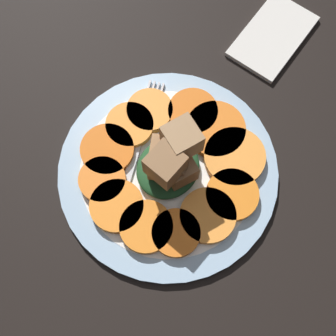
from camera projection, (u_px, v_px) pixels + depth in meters
table_slab at (168, 175)px, 66.59cm from camera, size 120.00×120.00×2.00cm
plate at (168, 172)px, 65.14cm from camera, size 30.61×30.61×1.05cm
carrot_slice_0 at (117, 206)px, 62.37cm from camera, size 7.27×7.27×1.22cm
carrot_slice_1 at (146, 227)px, 61.48cm from camera, size 7.10×7.10×1.22cm
carrot_slice_2 at (176, 233)px, 61.22cm from camera, size 6.43×6.43×1.22cm
carrot_slice_3 at (208, 216)px, 61.95cm from camera, size 7.54×7.54×1.22cm
carrot_slice_4 at (232, 195)px, 62.85cm from camera, size 7.19×7.19×1.22cm
carrot_slice_5 at (235, 157)px, 64.56cm from camera, size 8.54×8.54×1.22cm
carrot_slice_6 at (215, 130)px, 65.85cm from camera, size 8.48×8.48×1.22cm
carrot_slice_7 at (193, 112)px, 66.71cm from camera, size 7.12×7.12×1.22cm
carrot_slice_8 at (150, 111)px, 66.78cm from camera, size 6.62×6.62×1.22cm
carrot_slice_9 at (130, 125)px, 66.06cm from camera, size 6.80×6.80×1.22cm
carrot_slice_10 at (107, 150)px, 64.89cm from camera, size 7.49×7.49×1.22cm
carrot_slice_11 at (102, 180)px, 63.52cm from camera, size 6.45×6.45×1.22cm
center_pile at (171, 161)px, 60.51cm from camera, size 9.34×8.50×10.22cm
fork at (139, 139)px, 65.83cm from camera, size 19.10×8.80×0.40cm
napkin at (270, 35)px, 72.30cm from camera, size 14.03×8.42×0.80cm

